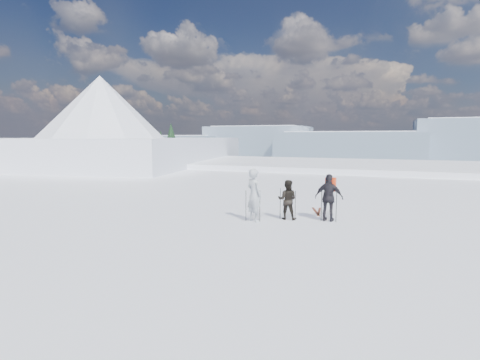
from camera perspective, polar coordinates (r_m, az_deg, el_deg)
The scene contains 9 objects.
lake_basin at distance 41.00m, azimuth 16.47°, elevation -7.29°, with size 820.00×820.00×71.62m.
far_mountain_range at distance 465.34m, azimuth 25.03°, elevation 4.75°, with size 770.00×110.00×53.00m.
near_ridge at distance 49.66m, azimuth -15.79°, elevation -1.32°, with size 31.37×35.68×25.62m.
skier_grey at distance 14.05m, azimuth 2.16°, elevation -2.30°, with size 0.73×0.48×1.99m, color #9CA4AA.
skier_dark at distance 14.50m, azimuth 7.22°, elevation -2.99°, with size 0.74×0.58×1.53m, color black.
skier_pack at distance 14.43m, azimuth 13.40°, elevation -2.64°, with size 1.05×0.44×1.79m, color black.
backpack at distance 14.54m, azimuth 13.72°, elevation 1.98°, with size 0.38×0.22×0.51m, color #EB3C16.
ski_poles at distance 14.28m, azimuth 7.78°, elevation -3.79°, with size 3.23×1.08×1.33m.
skis_loose at distance 16.24m, azimuth 11.71°, elevation -4.74°, with size 0.64×1.70×0.03m.
Camera 1 is at (3.40, -9.70, 3.18)m, focal length 28.00 mm.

